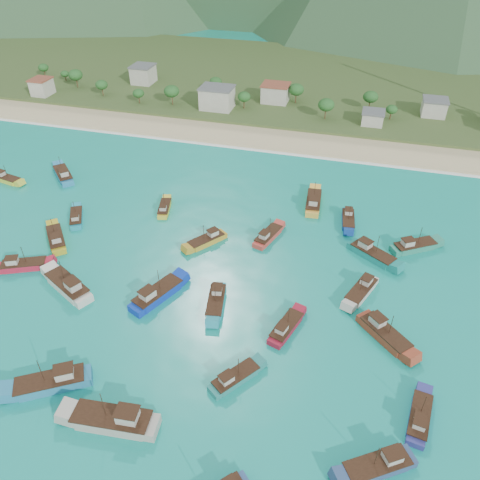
% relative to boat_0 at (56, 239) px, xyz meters
% --- Properties ---
extents(ground, '(600.00, 600.00, 0.00)m').
position_rel_boat_0_xyz_m(ground, '(40.41, -9.91, -0.77)').
color(ground, '#0C8B85').
rests_on(ground, ground).
extents(beach, '(400.00, 18.00, 1.20)m').
position_rel_boat_0_xyz_m(beach, '(40.41, 69.09, -0.77)').
color(beach, beige).
rests_on(beach, ground).
extents(land, '(400.00, 110.00, 2.40)m').
position_rel_boat_0_xyz_m(land, '(40.41, 130.09, -0.77)').
color(land, '#385123').
rests_on(land, ground).
extents(surf_line, '(400.00, 2.50, 0.08)m').
position_rel_boat_0_xyz_m(surf_line, '(40.41, 59.59, -0.77)').
color(surf_line, white).
rests_on(surf_line, ground).
extents(village, '(216.94, 31.86, 7.72)m').
position_rel_boat_0_xyz_m(village, '(45.84, 93.11, 4.04)').
color(village, beige).
rests_on(village, ground).
extents(vegetation, '(272.00, 25.41, 8.15)m').
position_rel_boat_0_xyz_m(vegetation, '(33.71, 92.79, 4.26)').
color(vegetation, '#235623').
rests_on(vegetation, ground).
extents(boat_0, '(9.38, 10.31, 6.37)m').
position_rel_boat_0_xyz_m(boat_0, '(0.00, 0.00, 0.00)').
color(boat_0, gold).
rests_on(boat_0, ground).
extents(boat_1, '(9.76, 4.60, 5.55)m').
position_rel_boat_0_xyz_m(boat_1, '(-29.78, 21.47, -0.15)').
color(boat_1, gold).
rests_on(boat_1, ground).
extents(boat_2, '(7.69, 9.08, 5.47)m').
position_rel_boat_0_xyz_m(boat_2, '(50.30, -26.04, -0.16)').
color(boat_2, '#217772').
rests_on(boat_2, ground).
extents(boat_3, '(10.48, 10.19, 6.67)m').
position_rel_boat_0_xyz_m(boat_3, '(73.80, -9.76, 0.05)').
color(boat_3, '#983A23').
rests_on(boat_3, ground).
extents(boat_4, '(4.27, 9.77, 5.58)m').
position_rel_boat_0_xyz_m(boat_4, '(79.40, -25.64, -0.14)').
color(boat_4, navy).
rests_on(boat_4, ground).
extents(boat_5, '(4.33, 11.91, 6.91)m').
position_rel_boat_0_xyz_m(boat_5, '(55.01, 31.46, 0.10)').
color(boat_5, gold).
rests_on(boat_5, ground).
extents(boat_6, '(13.66, 5.19, 7.89)m').
position_rel_boat_0_xyz_m(boat_6, '(34.87, -38.53, 0.28)').
color(boat_6, '#ACA79B').
rests_on(boat_6, ground).
extents(boat_9, '(6.64, 10.52, 5.99)m').
position_rel_boat_0_xyz_m(boat_9, '(69.07, 0.92, -0.07)').
color(boat_9, beige).
rests_on(boat_9, ground).
extents(boat_10, '(4.75, 10.39, 5.92)m').
position_rel_boat_0_xyz_m(boat_10, '(41.85, -9.76, -0.08)').
color(boat_10, teal).
rests_on(boat_10, ground).
extents(boat_12, '(8.11, 12.37, 7.07)m').
position_rel_boat_0_xyz_m(boat_12, '(29.96, -11.14, 0.13)').
color(boat_12, '#0E31AA').
rests_on(boat_12, ground).
extents(boat_14, '(8.04, 9.53, 5.74)m').
position_rel_boat_0_xyz_m(boat_14, '(33.65, 8.87, -0.12)').
color(boat_14, '#BB8D27').
rests_on(boat_14, ground).
extents(boat_15, '(5.60, 10.01, 5.68)m').
position_rel_boat_0_xyz_m(boat_15, '(46.87, 14.25, -0.13)').
color(boat_15, '#BC3B32').
rests_on(boat_15, ground).
extents(boat_16, '(5.49, 9.79, 5.55)m').
position_rel_boat_0_xyz_m(boat_16, '(56.30, -12.85, -0.15)').
color(boat_16, maroon).
rests_on(boat_16, ground).
extents(boat_17, '(10.65, 8.40, 6.29)m').
position_rel_boat_0_xyz_m(boat_17, '(73.60, -34.98, -0.02)').
color(boat_17, navy).
rests_on(boat_17, ground).
extents(boat_18, '(11.27, 8.98, 6.67)m').
position_rel_boat_0_xyz_m(boat_18, '(70.56, 13.55, 0.05)').
color(boat_18, '#15807B').
rests_on(boat_18, ground).
extents(boat_19, '(10.72, 8.38, 6.31)m').
position_rel_boat_0_xyz_m(boat_19, '(79.63, 18.99, -0.01)').
color(boat_19, '#24836C').
rests_on(boat_19, ground).
extents(boat_22, '(10.40, 10.44, 6.72)m').
position_rel_boat_0_xyz_m(boat_22, '(-15.41, 27.41, 0.06)').
color(boat_22, teal).
rests_on(boat_22, ground).
extents(boat_23, '(12.33, 9.48, 7.24)m').
position_rel_boat_0_xyz_m(boat_23, '(21.88, -34.97, 0.16)').
color(boat_23, teal).
rests_on(boat_23, ground).
extents(boat_24, '(12.89, 9.16, 7.45)m').
position_rel_boat_0_xyz_m(boat_24, '(11.70, -13.73, 0.20)').
color(boat_24, beige).
rests_on(boat_24, ground).
extents(boat_25, '(4.54, 8.83, 5.00)m').
position_rel_boat_0_xyz_m(boat_25, '(18.82, 19.13, -0.25)').
color(boat_25, gold).
rests_on(boat_25, ground).
extents(boat_27, '(6.82, 9.27, 5.39)m').
position_rel_boat_0_xyz_m(boat_27, '(-0.42, 9.30, -0.18)').
color(boat_27, teal).
rests_on(boat_27, ground).
extents(boat_29, '(3.71, 9.59, 5.53)m').
position_rel_boat_0_xyz_m(boat_29, '(64.33, 26.10, -0.15)').
color(boat_29, navy).
rests_on(boat_29, ground).
extents(boat_31, '(10.57, 6.99, 6.05)m').
position_rel_boat_0_xyz_m(boat_31, '(-1.54, -10.17, -0.06)').
color(boat_31, '#BA1B34').
rests_on(boat_31, ground).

